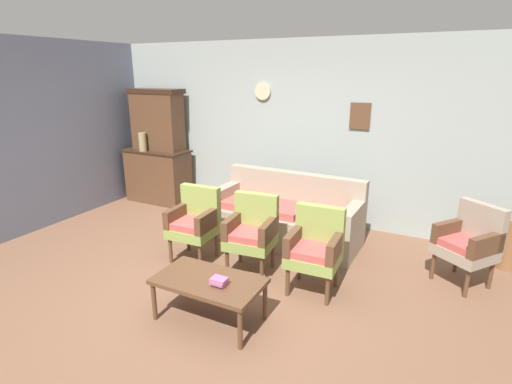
% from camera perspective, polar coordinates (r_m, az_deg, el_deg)
% --- Properties ---
extents(ground_plane, '(7.68, 7.68, 0.00)m').
position_cam_1_polar(ground_plane, '(4.27, -7.39, -14.72)').
color(ground_plane, brown).
extents(wall_back_with_decor, '(6.40, 0.09, 2.70)m').
position_cam_1_polar(wall_back_with_decor, '(6.04, 6.35, 8.59)').
color(wall_back_with_decor, '#939E99').
rests_on(wall_back_with_decor, ground).
extents(side_cabinet, '(1.16, 0.55, 0.93)m').
position_cam_1_polar(side_cabinet, '(7.17, -14.01, 2.33)').
color(side_cabinet, brown).
rests_on(side_cabinet, ground).
extents(cabinet_upper_hutch, '(0.99, 0.38, 1.03)m').
position_cam_1_polar(cabinet_upper_hutch, '(7.05, -14.17, 10.24)').
color(cabinet_upper_hutch, brown).
rests_on(cabinet_upper_hutch, side_cabinet).
extents(vase_on_cabinet, '(0.13, 0.13, 0.31)m').
position_cam_1_polar(vase_on_cabinet, '(7.01, -16.18, 7.02)').
color(vase_on_cabinet, '#9A8D5E').
rests_on(vase_on_cabinet, side_cabinet).
extents(floral_couch, '(2.04, 0.86, 0.90)m').
position_cam_1_polar(floral_couch, '(5.40, 4.38, -3.69)').
color(floral_couch, gray).
rests_on(floral_couch, ground).
extents(armchair_by_doorway, '(0.54, 0.51, 0.90)m').
position_cam_1_polar(armchair_by_doorway, '(4.86, -8.90, -4.11)').
color(armchair_by_doorway, '#849947').
rests_on(armchair_by_doorway, ground).
extents(armchair_near_cabinet, '(0.57, 0.54, 0.90)m').
position_cam_1_polar(armchair_near_cabinet, '(4.51, -0.61, -5.61)').
color(armchair_near_cabinet, '#849947').
rests_on(armchair_near_cabinet, ground).
extents(armchair_row_middle, '(0.54, 0.51, 0.90)m').
position_cam_1_polar(armchair_row_middle, '(4.17, 8.61, -7.83)').
color(armchair_row_middle, '#849947').
rests_on(armchair_row_middle, ground).
extents(wingback_chair_by_fireplace, '(0.71, 0.70, 0.90)m').
position_cam_1_polar(wingback_chair_by_fireplace, '(4.82, 28.59, -6.29)').
color(wingback_chair_by_fireplace, gray).
rests_on(wingback_chair_by_fireplace, ground).
extents(coffee_table, '(1.00, 0.56, 0.42)m').
position_cam_1_polar(coffee_table, '(3.73, -6.87, -13.06)').
color(coffee_table, brown).
rests_on(coffee_table, ground).
extents(book_stack_on_table, '(0.16, 0.11, 0.07)m').
position_cam_1_polar(book_stack_on_table, '(3.59, -5.44, -12.84)').
color(book_stack_on_table, '#EE5377').
rests_on(book_stack_on_table, coffee_table).
extents(floor_vase_by_wall, '(0.26, 0.26, 0.62)m').
position_cam_1_polar(floor_vase_by_wall, '(5.52, 32.96, -6.26)').
color(floor_vase_by_wall, brown).
rests_on(floor_vase_by_wall, ground).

